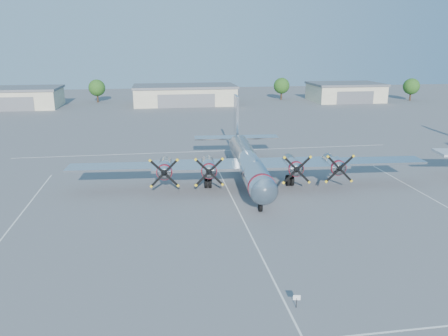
{
  "coord_description": "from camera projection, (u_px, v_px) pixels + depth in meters",
  "views": [
    {
      "loc": [
        -7.89,
        -42.67,
        16.66
      ],
      "look_at": [
        -0.74,
        3.85,
        3.2
      ],
      "focal_mm": 35.0,
      "sensor_mm": 36.0,
      "label": 1
    }
  ],
  "objects": [
    {
      "name": "ground",
      "position": [
        236.0,
        207.0,
        46.29
      ],
      "size": [
        260.0,
        260.0,
        0.0
      ],
      "primitive_type": "plane",
      "color": "#57575A",
      "rests_on": "ground"
    },
    {
      "name": "parking_lines",
      "position": [
        239.0,
        213.0,
        44.62
      ],
      "size": [
        60.0,
        50.08,
        0.01
      ],
      "color": "silver",
      "rests_on": "ground"
    },
    {
      "name": "hangar_west",
      "position": [
        17.0,
        98.0,
        116.86
      ],
      "size": [
        22.6,
        14.6,
        5.4
      ],
      "color": "#B9B093",
      "rests_on": "ground"
    },
    {
      "name": "hangar_center",
      "position": [
        185.0,
        95.0,
        123.43
      ],
      "size": [
        28.6,
        14.6,
        5.4
      ],
      "color": "#B9B093",
      "rests_on": "ground"
    },
    {
      "name": "hangar_east",
      "position": [
        345.0,
        92.0,
        130.44
      ],
      "size": [
        20.6,
        14.6,
        5.4
      ],
      "color": "#B9B093",
      "rests_on": "ground"
    },
    {
      "name": "tree_west",
      "position": [
        97.0,
        88.0,
        127.0
      ],
      "size": [
        4.8,
        4.8,
        6.64
      ],
      "color": "#382619",
      "rests_on": "ground"
    },
    {
      "name": "tree_east",
      "position": [
        282.0,
        86.0,
        133.13
      ],
      "size": [
        4.8,
        4.8,
        6.64
      ],
      "color": "#382619",
      "rests_on": "ground"
    },
    {
      "name": "tree_far_east",
      "position": [
        411.0,
        86.0,
        131.08
      ],
      "size": [
        4.8,
        4.8,
        6.64
      ],
      "color": "#382619",
      "rests_on": "ground"
    },
    {
      "name": "main_bomber_b29",
      "position": [
        247.0,
        182.0,
        54.45
      ],
      "size": [
        44.07,
        31.62,
        9.35
      ],
      "primitive_type": null,
      "rotation": [
        0.0,
        0.0,
        -0.07
      ],
      "color": "silver",
      "rests_on": "ground"
    },
    {
      "name": "info_placard",
      "position": [
        297.0,
        299.0,
        28.4
      ],
      "size": [
        0.48,
        0.12,
        0.92
      ],
      "rotation": [
        0.0,
        0.0,
        -0.19
      ],
      "color": "black",
      "rests_on": "ground"
    }
  ]
}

